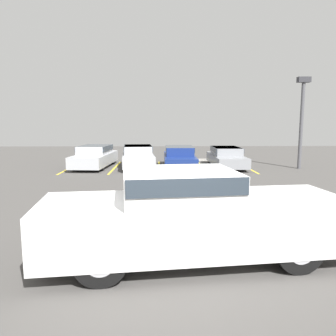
{
  "coord_description": "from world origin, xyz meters",
  "views": [
    {
      "loc": [
        -0.1,
        -5.66,
        2.73
      ],
      "look_at": [
        0.17,
        6.36,
        1.0
      ],
      "focal_mm": 35.0,
      "sensor_mm": 36.0,
      "label": 1
    }
  ],
  "objects_px": {
    "parked_sedan_c": "(179,156)",
    "parked_sedan_b": "(138,156)",
    "parked_sedan_d": "(226,156)",
    "parked_sedan_a": "(95,156)",
    "light_post": "(302,114)",
    "pickup_truck": "(195,215)",
    "wheel_stop_curb": "(195,160)"
  },
  "relations": [
    {
      "from": "parked_sedan_a",
      "to": "wheel_stop_curb",
      "type": "distance_m",
      "value": 6.94
    },
    {
      "from": "wheel_stop_curb",
      "to": "light_post",
      "type": "bearing_deg",
      "value": -33.94
    },
    {
      "from": "parked_sedan_a",
      "to": "light_post",
      "type": "relative_size",
      "value": 0.94
    },
    {
      "from": "pickup_truck",
      "to": "parked_sedan_c",
      "type": "distance_m",
      "value": 12.96
    },
    {
      "from": "parked_sedan_d",
      "to": "pickup_truck",
      "type": "bearing_deg",
      "value": -14.29
    },
    {
      "from": "pickup_truck",
      "to": "wheel_stop_curb",
      "type": "relative_size",
      "value": 3.1
    },
    {
      "from": "parked_sedan_a",
      "to": "parked_sedan_b",
      "type": "xyz_separation_m",
      "value": [
        2.58,
        -0.23,
        0.0
      ]
    },
    {
      "from": "parked_sedan_c",
      "to": "light_post",
      "type": "height_order",
      "value": "light_post"
    },
    {
      "from": "pickup_truck",
      "to": "parked_sedan_d",
      "type": "bearing_deg",
      "value": 69.54
    },
    {
      "from": "parked_sedan_d",
      "to": "parked_sedan_b",
      "type": "bearing_deg",
      "value": -89.31
    },
    {
      "from": "parked_sedan_a",
      "to": "parked_sedan_d",
      "type": "relative_size",
      "value": 1.06
    },
    {
      "from": "parked_sedan_c",
      "to": "parked_sedan_b",
      "type": "bearing_deg",
      "value": -92.63
    },
    {
      "from": "parked_sedan_c",
      "to": "pickup_truck",
      "type": "bearing_deg",
      "value": -1.71
    },
    {
      "from": "parked_sedan_b",
      "to": "parked_sedan_d",
      "type": "distance_m",
      "value": 5.26
    },
    {
      "from": "parked_sedan_d",
      "to": "light_post",
      "type": "height_order",
      "value": "light_post"
    },
    {
      "from": "pickup_truck",
      "to": "parked_sedan_b",
      "type": "height_order",
      "value": "pickup_truck"
    },
    {
      "from": "wheel_stop_curb",
      "to": "parked_sedan_c",
      "type": "bearing_deg",
      "value": -111.21
    },
    {
      "from": "parked_sedan_b",
      "to": "parked_sedan_d",
      "type": "xyz_separation_m",
      "value": [
        5.26,
        0.1,
        -0.05
      ]
    },
    {
      "from": "parked_sedan_a",
      "to": "pickup_truck",
      "type": "bearing_deg",
      "value": 23.7
    },
    {
      "from": "light_post",
      "to": "pickup_truck",
      "type": "bearing_deg",
      "value": -120.67
    },
    {
      "from": "pickup_truck",
      "to": "parked_sedan_b",
      "type": "bearing_deg",
      "value": 92.15
    },
    {
      "from": "wheel_stop_curb",
      "to": "parked_sedan_d",
      "type": "bearing_deg",
      "value": -62.65
    },
    {
      "from": "light_post",
      "to": "parked_sedan_d",
      "type": "bearing_deg",
      "value": 169.17
    },
    {
      "from": "parked_sedan_a",
      "to": "light_post",
      "type": "bearing_deg",
      "value": 90.33
    },
    {
      "from": "parked_sedan_a",
      "to": "wheel_stop_curb",
      "type": "relative_size",
      "value": 2.49
    },
    {
      "from": "pickup_truck",
      "to": "parked_sedan_a",
      "type": "relative_size",
      "value": 1.24
    },
    {
      "from": "parked_sedan_a",
      "to": "light_post",
      "type": "distance_m",
      "value": 12.21
    },
    {
      "from": "pickup_truck",
      "to": "light_post",
      "type": "bearing_deg",
      "value": 52.78
    },
    {
      "from": "parked_sedan_b",
      "to": "parked_sedan_c",
      "type": "xyz_separation_m",
      "value": [
        2.44,
        -0.12,
        -0.02
      ]
    },
    {
      "from": "parked_sedan_d",
      "to": "wheel_stop_curb",
      "type": "xyz_separation_m",
      "value": [
        -1.56,
        3.02,
        -0.56
      ]
    },
    {
      "from": "pickup_truck",
      "to": "parked_sedan_a",
      "type": "bearing_deg",
      "value": 102.44
    },
    {
      "from": "parked_sedan_c",
      "to": "parked_sedan_d",
      "type": "distance_m",
      "value": 2.83
    }
  ]
}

